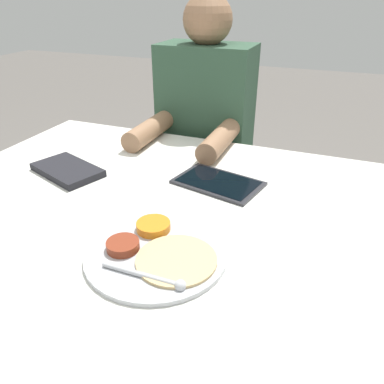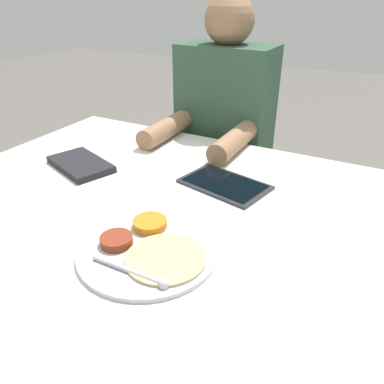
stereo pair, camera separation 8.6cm
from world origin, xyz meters
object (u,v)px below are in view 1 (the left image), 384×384
red_notebook (68,170)px  person_diner (204,162)px  tablet_device (218,183)px  thali_tray (156,251)px

red_notebook → person_diner: 0.62m
tablet_device → person_diner: 0.53m
thali_tray → tablet_device: thali_tray is taller
tablet_device → person_diner: size_ratio=0.22×
red_notebook → person_diner: size_ratio=0.20×
thali_tray → red_notebook: size_ratio=1.22×
thali_tray → red_notebook: 0.48m
red_notebook → tablet_device: bearing=12.5°
red_notebook → tablet_device: size_ratio=0.93×
thali_tray → person_diner: 0.83m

